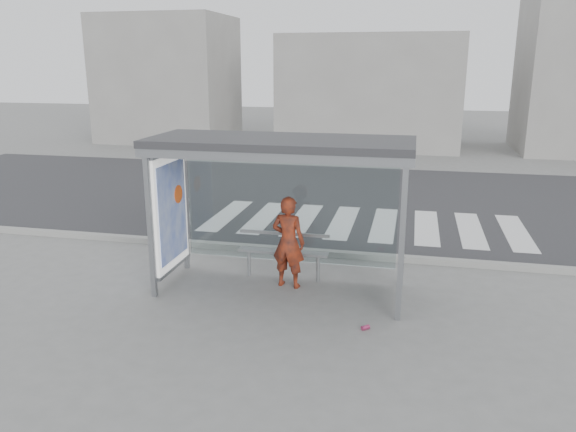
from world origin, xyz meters
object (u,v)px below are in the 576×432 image
object	(u,v)px
person	(288,242)
bench	(283,252)
bus_shelter	(259,176)
soda_can	(365,327)

from	to	relation	value
person	bench	world-z (taller)	person
bus_shelter	person	xyz separation A→B (m)	(0.45, 0.18, -1.18)
soda_can	bench	bearing A→B (deg)	133.52
person	soda_can	distance (m)	2.16
bus_shelter	bench	xyz separation A→B (m)	(0.28, 0.52, -1.48)
bus_shelter	bench	world-z (taller)	bus_shelter
person	bus_shelter	bearing A→B (deg)	31.31
bus_shelter	soda_can	world-z (taller)	bus_shelter
bus_shelter	bench	distance (m)	1.59
person	bench	size ratio (longest dim) A/B	0.98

